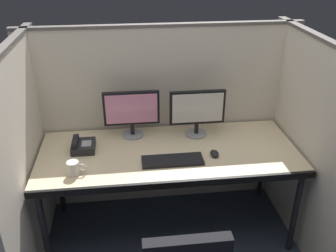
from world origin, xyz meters
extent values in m
cube|color=beige|center=(0.00, 0.74, 0.78)|extent=(2.20, 0.05, 1.55)
cube|color=#605B56|center=(0.00, 0.74, 1.56)|extent=(2.21, 0.06, 0.02)
cube|color=beige|center=(-0.99, 0.20, 0.78)|extent=(0.05, 1.40, 1.55)
cube|color=#605B56|center=(-0.99, 0.20, 1.56)|extent=(0.06, 1.41, 0.02)
cube|color=beige|center=(0.99, 0.20, 0.78)|extent=(0.05, 1.40, 1.55)
cube|color=#605B56|center=(0.99, 0.20, 1.56)|extent=(0.06, 1.41, 0.02)
cube|color=beige|center=(0.00, 0.30, 0.72)|extent=(1.90, 0.80, 0.04)
cube|color=black|center=(0.00, -0.09, 0.72)|extent=(1.90, 0.02, 0.05)
cylinder|color=black|center=(-0.89, -0.04, 0.35)|extent=(0.04, 0.04, 0.70)
cylinder|color=black|center=(0.89, -0.04, 0.35)|extent=(0.04, 0.04, 0.70)
cylinder|color=black|center=(-0.89, 0.64, 0.35)|extent=(0.04, 0.04, 0.70)
cylinder|color=black|center=(0.89, 0.64, 0.35)|extent=(0.04, 0.04, 0.70)
cylinder|color=gray|center=(-0.26, 0.57, 0.75)|extent=(0.17, 0.17, 0.01)
cylinder|color=black|center=(-0.26, 0.57, 0.80)|extent=(0.03, 0.03, 0.09)
cube|color=black|center=(-0.26, 0.57, 0.98)|extent=(0.43, 0.03, 0.27)
cube|color=pink|center=(-0.26, 0.55, 0.98)|extent=(0.39, 0.01, 0.23)
cylinder|color=gray|center=(0.25, 0.52, 0.75)|extent=(0.17, 0.17, 0.01)
cylinder|color=black|center=(0.25, 0.52, 0.80)|extent=(0.03, 0.03, 0.09)
cube|color=black|center=(0.25, 0.52, 0.98)|extent=(0.43, 0.03, 0.27)
cube|color=silver|center=(0.25, 0.51, 0.98)|extent=(0.39, 0.01, 0.23)
cube|color=black|center=(0.01, 0.15, 0.75)|extent=(0.43, 0.15, 0.02)
ellipsoid|color=black|center=(0.32, 0.19, 0.76)|extent=(0.06, 0.10, 0.03)
cylinder|color=#59595B|center=(0.32, 0.21, 0.77)|extent=(0.01, 0.01, 0.01)
cylinder|color=silver|center=(-0.66, 0.08, 0.79)|extent=(0.08, 0.08, 0.09)
torus|color=silver|center=(-0.61, 0.08, 0.79)|extent=(0.06, 0.01, 0.06)
cube|color=black|center=(-0.62, 0.39, 0.77)|extent=(0.17, 0.19, 0.06)
cube|color=black|center=(-0.68, 0.39, 0.81)|extent=(0.04, 0.17, 0.03)
cube|color=gray|center=(-0.60, 0.38, 0.80)|extent=(0.07, 0.09, 0.00)
camera|label=1|loc=(-0.29, -2.03, 2.15)|focal=39.63mm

